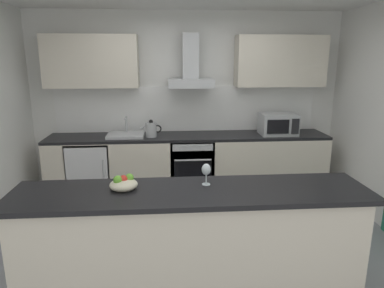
{
  "coord_description": "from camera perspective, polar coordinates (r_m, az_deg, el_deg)",
  "views": [
    {
      "loc": [
        -0.32,
        -3.19,
        1.97
      ],
      "look_at": [
        -0.04,
        0.44,
        1.05
      ],
      "focal_mm": 32.39,
      "sensor_mm": 36.0,
      "label": 1
    }
  ],
  "objects": [
    {
      "name": "refrigerator",
      "position": [
        5.07,
        -16.21,
        -4.18
      ],
      "size": [
        0.58,
        0.6,
        0.85
      ],
      "color": "white",
      "rests_on": "ground"
    },
    {
      "name": "sink",
      "position": [
        4.87,
        -10.83,
        1.55
      ],
      "size": [
        0.5,
        0.4,
        0.26
      ],
      "color": "silver",
      "rests_on": "counter_back"
    },
    {
      "name": "kettle",
      "position": [
        4.78,
        -6.74,
        2.43
      ],
      "size": [
        0.29,
        0.15,
        0.24
      ],
      "color": "#B7BABC",
      "rests_on": "counter_back"
    },
    {
      "name": "backsplash_tile",
      "position": [
        5.11,
        -0.8,
        5.83
      ],
      "size": [
        3.78,
        0.02,
        0.66
      ],
      "primitive_type": "cube",
      "color": "white"
    },
    {
      "name": "counter_island",
      "position": [
        2.94,
        -0.08,
        -16.23
      ],
      "size": [
        2.82,
        0.64,
        0.96
      ],
      "color": "beige",
      "rests_on": "ground"
    },
    {
      "name": "upper_cabinets",
      "position": [
        4.9,
        -0.71,
        13.46
      ],
      "size": [
        3.86,
        0.32,
        0.7
      ],
      "color": "beige"
    },
    {
      "name": "microwave",
      "position": [
        5.03,
        14.0,
        3.2
      ],
      "size": [
        0.5,
        0.38,
        0.3
      ],
      "color": "#B7BABC",
      "rests_on": "counter_back"
    },
    {
      "name": "wine_glass",
      "position": [
        2.8,
        2.36,
        -4.34
      ],
      "size": [
        0.08,
        0.08,
        0.18
      ],
      "color": "silver",
      "rests_on": "counter_island"
    },
    {
      "name": "range_hood",
      "position": [
        4.86,
        -0.26,
        12.01
      ],
      "size": [
        0.62,
        0.45,
        0.72
      ],
      "color": "#B7BABC"
    },
    {
      "name": "fruit_bowl",
      "position": [
        2.79,
        -11.21,
        -6.44
      ],
      "size": [
        0.22,
        0.22,
        0.13
      ],
      "color": "beige",
      "rests_on": "counter_island"
    },
    {
      "name": "oven",
      "position": [
        4.96,
        -0.13,
        -3.56
      ],
      "size": [
        0.6,
        0.62,
        0.8
      ],
      "color": "slate",
      "rests_on": "ground"
    },
    {
      "name": "wall_back",
      "position": [
        5.17,
        -0.86,
        6.72
      ],
      "size": [
        5.45,
        0.12,
        2.6
      ],
      "primitive_type": "cube",
      "color": "white",
      "rests_on": "ground"
    },
    {
      "name": "counter_back",
      "position": [
        4.99,
        -0.54,
        -3.58
      ],
      "size": [
        3.91,
        0.6,
        0.9
      ],
      "color": "beige",
      "rests_on": "ground"
    },
    {
      "name": "ground",
      "position": [
        3.77,
        1.16,
        -17.55
      ],
      "size": [
        5.45,
        4.74,
        0.02
      ],
      "primitive_type": "cube",
      "color": "gray"
    }
  ]
}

